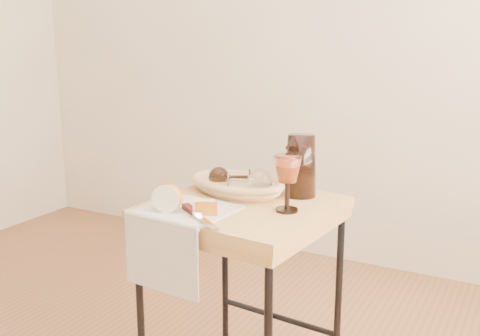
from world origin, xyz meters
The scene contains 11 objects.
wall_back centered at (0.00, 1.80, 1.35)m, with size 3.60×0.00×2.70m, color #BFAC94.
side_table centered at (0.33, 0.48, 0.34)m, with size 0.54×0.54×0.69m, color brown, non-canonical shape.
tea_towel centered at (0.21, 0.33, 0.69)m, with size 0.27×0.25×0.01m, color silver.
bread_basket centered at (0.25, 0.58, 0.71)m, with size 0.32×0.22×0.05m, color tan, non-canonical shape.
goblet_lying_a centered at (0.23, 0.59, 0.74)m, with size 0.12×0.07×0.07m, color #361C13, non-canonical shape.
goblet_lying_b centered at (0.30, 0.56, 0.74)m, with size 0.13×0.08×0.08m, color white, non-canonical shape.
pitcher centered at (0.46, 0.65, 0.79)m, with size 0.15×0.23×0.25m, color black, non-canonical shape.
wine_goblet centered at (0.49, 0.47, 0.78)m, with size 0.09×0.09×0.18m, color white, non-canonical shape.
apple_half centered at (0.17, 0.29, 0.74)m, with size 0.09×0.05×0.09m, color red.
apple_wedge centered at (0.29, 0.31, 0.71)m, with size 0.06×0.03×0.04m, color beige.
table_knife centered at (0.29, 0.27, 0.70)m, with size 0.24×0.02×0.02m, color silver, non-canonical shape.
Camera 1 is at (1.16, -1.09, 1.23)m, focal length 43.17 mm.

